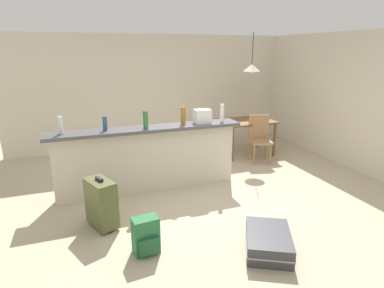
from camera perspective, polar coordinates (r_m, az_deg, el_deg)
The scene contains 17 objects.
ground_plane at distance 4.96m, azimuth 3.11°, elevation -9.72°, with size 13.00×13.00×0.05m, color #BCAD8E.
wall_back at distance 7.41m, azimuth -6.04°, elevation 9.31°, with size 6.60×0.10×2.50m, color beige.
wall_right at distance 6.57m, azimuth 27.67°, elevation 6.62°, with size 0.10×6.00×2.50m, color beige.
partition_half_wall at distance 5.05m, azimuth -7.74°, elevation -3.02°, with size 2.80×0.20×0.98m, color beige.
bar_countertop at distance 4.90m, azimuth -7.97°, elevation 2.68°, with size 2.96×0.40×0.05m, color #4C4C51.
bottle_clear at distance 4.81m, azimuth -22.46°, elevation 3.12°, with size 0.06×0.06×0.25m, color silver.
bottle_blue at distance 4.81m, azimuth -15.34°, elevation 3.56°, with size 0.06×0.06×0.21m, color #284C89.
bottle_green at distance 4.76m, azimuth -8.31°, elevation 4.25°, with size 0.07×0.07×0.27m, color #2D6B38.
bottle_amber at distance 5.02m, azimuth -1.60°, elevation 5.07°, with size 0.07×0.07×0.28m, color #9E661E.
bottle_white at distance 5.21m, azimuth 5.41°, elevation 5.53°, with size 0.06×0.06×0.30m, color silver.
grocery_bag at distance 5.13m, azimuth 1.87°, elevation 5.00°, with size 0.26×0.18×0.22m, color silver.
dining_table at distance 6.85m, azimuth 9.71°, elevation 3.44°, with size 1.10×0.80×0.74m.
dining_chair_near_partition at distance 6.47m, azimuth 11.99°, elevation 1.35°, with size 0.48×0.48×0.93m.
pendant_lamp at distance 6.65m, azimuth 10.65°, elevation 13.27°, with size 0.34×0.34×0.79m.
suitcase_flat_charcoal at distance 3.82m, azimuth 13.48°, elevation -16.58°, with size 0.76×0.89×0.22m.
backpack_green at distance 3.67m, azimuth -8.24°, elevation -16.02°, with size 0.30×0.27×0.42m.
suitcase_upright_olive at distance 4.20m, azimuth -15.92°, elevation -10.11°, with size 0.39×0.50×0.67m.
Camera 1 is at (-1.76, -4.09, 2.16)m, focal length 29.79 mm.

